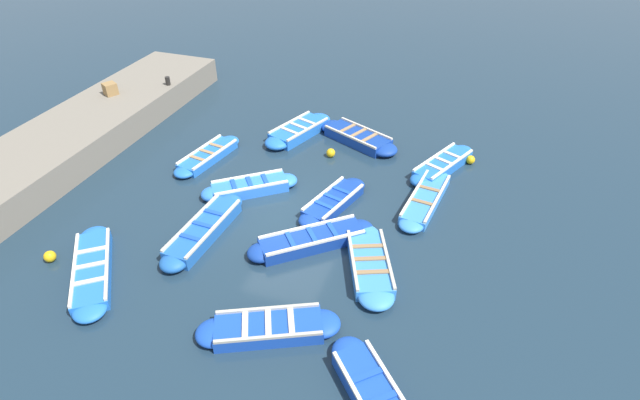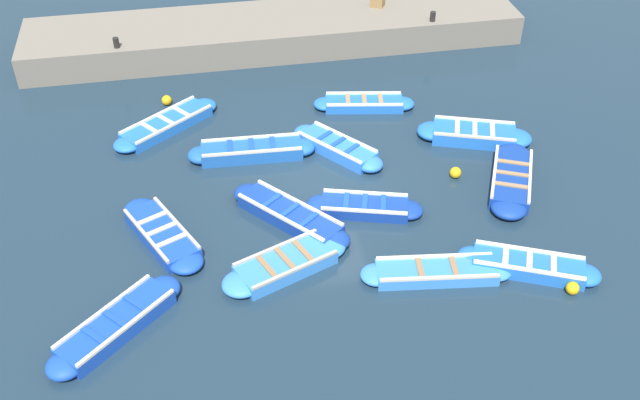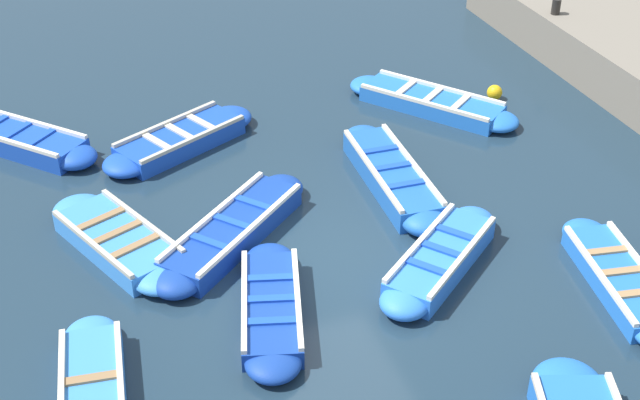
{
  "view_description": "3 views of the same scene",
  "coord_description": "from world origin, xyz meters",
  "px_view_note": "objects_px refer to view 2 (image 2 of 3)",
  "views": [
    {
      "loc": [
        -5.01,
        11.27,
        9.43
      ],
      "look_at": [
        -0.8,
        -0.81,
        0.24
      ],
      "focal_mm": 28.0,
      "sensor_mm": 36.0,
      "label": 1
    },
    {
      "loc": [
        -16.2,
        3.11,
        12.61
      ],
      "look_at": [
        -0.68,
        0.16,
        0.16
      ],
      "focal_mm": 42.0,
      "sensor_mm": 36.0,
      "label": 2
    },
    {
      "loc": [
        -4.0,
        -10.59,
        8.66
      ],
      "look_at": [
        0.29,
        0.98,
        0.51
      ],
      "focal_mm": 50.0,
      "sensor_mm": 36.0,
      "label": 3
    }
  ],
  "objects_px": {
    "boat_bow_out": "(290,216)",
    "wooden_crate": "(378,0)",
    "boat_broadside": "(365,207)",
    "boat_far_corner": "(511,179)",
    "boat_centre": "(252,151)",
    "buoy_yellow_far": "(573,288)",
    "boat_mid_row": "(528,266)",
    "bollard_north": "(433,16)",
    "boat_outer_right": "(162,234)",
    "boat_drifting": "(474,134)",
    "buoy_orange_near": "(455,173)",
    "buoy_white_drifting": "(167,100)",
    "boat_stern_in": "(167,124)",
    "bollard_mid_north": "(116,43)",
    "boat_near_quay": "(116,325)",
    "boat_outer_left": "(286,264)",
    "boat_end_of_row": "(436,272)",
    "boat_tucked": "(364,104)",
    "boat_inner_gap": "(337,148)"
  },
  "relations": [
    {
      "from": "boat_centre",
      "to": "boat_bow_out",
      "type": "height_order",
      "value": "boat_centre"
    },
    {
      "from": "boat_tucked",
      "to": "wooden_crate",
      "type": "xyz_separation_m",
      "value": [
        5.32,
        -1.75,
        1.13
      ]
    },
    {
      "from": "boat_far_corner",
      "to": "boat_outer_right",
      "type": "relative_size",
      "value": 1.06
    },
    {
      "from": "boat_centre",
      "to": "boat_near_quay",
      "type": "relative_size",
      "value": 1.17
    },
    {
      "from": "boat_mid_row",
      "to": "boat_stern_in",
      "type": "relative_size",
      "value": 0.97
    },
    {
      "from": "boat_drifting",
      "to": "buoy_orange_near",
      "type": "relative_size",
      "value": 10.9
    },
    {
      "from": "boat_drifting",
      "to": "boat_end_of_row",
      "type": "distance_m",
      "value": 6.23
    },
    {
      "from": "boat_stern_in",
      "to": "boat_bow_out",
      "type": "bearing_deg",
      "value": -149.31
    },
    {
      "from": "boat_near_quay",
      "to": "boat_stern_in",
      "type": "xyz_separation_m",
      "value": [
        8.19,
        -1.33,
        -0.03
      ]
    },
    {
      "from": "bollard_mid_north",
      "to": "bollard_north",
      "type": "bearing_deg",
      "value": -90.0
    },
    {
      "from": "bollard_north",
      "to": "boat_outer_right",
      "type": "bearing_deg",
      "value": 132.27
    },
    {
      "from": "boat_drifting",
      "to": "boat_centre",
      "type": "distance_m",
      "value": 6.71
    },
    {
      "from": "boat_mid_row",
      "to": "boat_broadside",
      "type": "height_order",
      "value": "boat_mid_row"
    },
    {
      "from": "buoy_orange_near",
      "to": "bollard_north",
      "type": "bearing_deg",
      "value": -12.27
    },
    {
      "from": "boat_outer_right",
      "to": "buoy_orange_near",
      "type": "distance_m",
      "value": 8.29
    },
    {
      "from": "boat_end_of_row",
      "to": "wooden_crate",
      "type": "xyz_separation_m",
      "value": [
        13.26,
        -1.86,
        1.13
      ]
    },
    {
      "from": "boat_mid_row",
      "to": "boat_far_corner",
      "type": "xyz_separation_m",
      "value": [
        3.37,
        -0.93,
        0.01
      ]
    },
    {
      "from": "boat_drifting",
      "to": "boat_stern_in",
      "type": "xyz_separation_m",
      "value": [
        2.37,
        9.11,
        -0.04
      ]
    },
    {
      "from": "boat_mid_row",
      "to": "bollard_north",
      "type": "relative_size",
      "value": 9.8
    },
    {
      "from": "boat_mid_row",
      "to": "buoy_yellow_far",
      "type": "bearing_deg",
      "value": -140.78
    },
    {
      "from": "boat_near_quay",
      "to": "boat_inner_gap",
      "type": "xyz_separation_m",
      "value": [
        5.91,
        -6.24,
        -0.0
      ]
    },
    {
      "from": "boat_mid_row",
      "to": "boat_far_corner",
      "type": "distance_m",
      "value": 3.5
    },
    {
      "from": "boat_tucked",
      "to": "boat_broadside",
      "type": "relative_size",
      "value": 1.04
    },
    {
      "from": "boat_stern_in",
      "to": "boat_outer_left",
      "type": "distance_m",
      "value": 7.43
    },
    {
      "from": "buoy_yellow_far",
      "to": "bollard_mid_north",
      "type": "bearing_deg",
      "value": 39.71
    },
    {
      "from": "boat_broadside",
      "to": "boat_far_corner",
      "type": "bearing_deg",
      "value": -84.74
    },
    {
      "from": "boat_bow_out",
      "to": "wooden_crate",
      "type": "relative_size",
      "value": 7.18
    },
    {
      "from": "boat_stern_in",
      "to": "boat_near_quay",
      "type": "bearing_deg",
      "value": 170.8
    },
    {
      "from": "boat_stern_in",
      "to": "buoy_orange_near",
      "type": "relative_size",
      "value": 10.83
    },
    {
      "from": "boat_outer_left",
      "to": "boat_mid_row",
      "type": "bearing_deg",
      "value": -101.34
    },
    {
      "from": "boat_bow_out",
      "to": "bollard_north",
      "type": "distance_m",
      "value": 11.12
    },
    {
      "from": "boat_drifting",
      "to": "boat_inner_gap",
      "type": "height_order",
      "value": "boat_drifting"
    },
    {
      "from": "boat_outer_right",
      "to": "boat_bow_out",
      "type": "xyz_separation_m",
      "value": [
        0.12,
        -3.31,
        0.01
      ]
    },
    {
      "from": "boat_end_of_row",
      "to": "boat_stern_in",
      "type": "xyz_separation_m",
      "value": [
        7.86,
        6.17,
        0.01
      ]
    },
    {
      "from": "boat_bow_out",
      "to": "buoy_yellow_far",
      "type": "height_order",
      "value": "boat_bow_out"
    },
    {
      "from": "boat_mid_row",
      "to": "boat_outer_left",
      "type": "xyz_separation_m",
      "value": [
        1.16,
        5.76,
        -0.01
      ]
    },
    {
      "from": "boat_outer_right",
      "to": "bollard_north",
      "type": "bearing_deg",
      "value": -47.73
    },
    {
      "from": "buoy_white_drifting",
      "to": "boat_broadside",
      "type": "bearing_deg",
      "value": -142.66
    },
    {
      "from": "boat_centre",
      "to": "boat_bow_out",
      "type": "relative_size",
      "value": 1.1
    },
    {
      "from": "boat_outer_right",
      "to": "buoy_yellow_far",
      "type": "xyz_separation_m",
      "value": [
        -3.73,
        -9.4,
        -0.01
      ]
    },
    {
      "from": "boat_broadside",
      "to": "boat_stern_in",
      "type": "distance_m",
      "value": 7.2
    },
    {
      "from": "boat_near_quay",
      "to": "boat_mid_row",
      "type": "bearing_deg",
      "value": -89.44
    },
    {
      "from": "boat_inner_gap",
      "to": "bollard_north",
      "type": "distance_m",
      "value": 7.75
    },
    {
      "from": "boat_outer_right",
      "to": "boat_inner_gap",
      "type": "xyz_separation_m",
      "value": [
        2.98,
        -5.17,
        0.01
      ]
    },
    {
      "from": "boat_drifting",
      "to": "boat_far_corner",
      "type": "distance_m",
      "value": 2.36
    },
    {
      "from": "boat_near_quay",
      "to": "buoy_orange_near",
      "type": "relative_size",
      "value": 9.88
    },
    {
      "from": "boat_far_corner",
      "to": "buoy_yellow_far",
      "type": "distance_m",
      "value": 4.27
    },
    {
      "from": "boat_broadside",
      "to": "boat_drifting",
      "type": "bearing_deg",
      "value": -55.88
    },
    {
      "from": "boat_drifting",
      "to": "buoy_white_drifting",
      "type": "distance_m",
      "value": 9.84
    },
    {
      "from": "boat_bow_out",
      "to": "buoy_white_drifting",
      "type": "distance_m",
      "value": 7.25
    }
  ]
}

